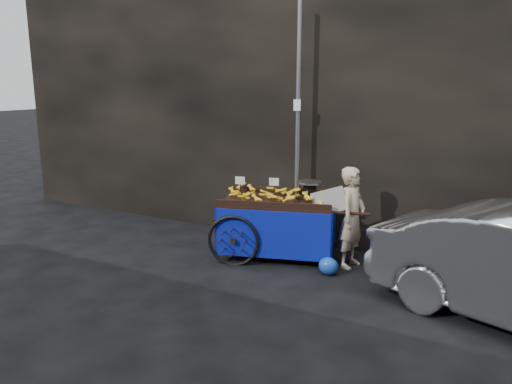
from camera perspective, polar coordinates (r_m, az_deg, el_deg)
The scene contains 6 objects.
ground at distance 7.67m, azimuth -1.59°, elevation -8.68°, with size 80.00×80.00×0.00m, color black.
building_wall at distance 9.33m, azimuth 8.77°, elevation 10.74°, with size 13.50×2.00×5.00m.
street_pole at distance 8.19m, azimuth 4.82°, elevation 7.13°, with size 0.12×0.10×4.00m.
banana_cart at distance 8.01m, azimuth 2.18°, elevation -1.60°, with size 2.64×1.76×1.32m.
vendor at distance 7.65m, azimuth 10.89°, elevation -2.86°, with size 0.79×0.60×1.54m.
plastic_bag at distance 7.45m, azimuth 8.28°, elevation -8.38°, with size 0.29×0.23×0.26m, color #1749B2.
Camera 1 is at (3.65, -6.14, 2.79)m, focal length 35.00 mm.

